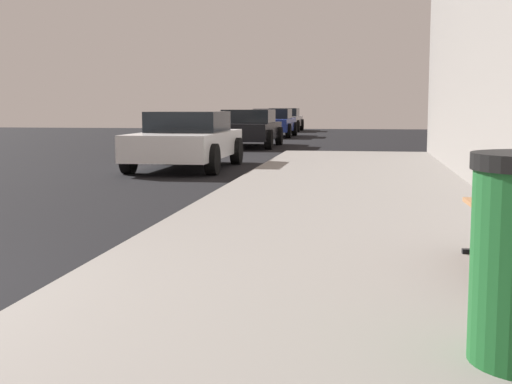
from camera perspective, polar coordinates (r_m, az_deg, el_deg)
The scene contains 5 objects.
sidewalk at distance 4.23m, azimuth 5.84°, elevation -11.35°, with size 4.00×32.00×0.15m, color gray.
car_white at distance 16.12m, azimuth -5.50°, elevation 4.16°, with size 1.99×4.31×1.27m.
car_black at distance 24.67m, azimuth -0.62°, elevation 5.12°, with size 2.03×4.40×1.27m.
car_blue at distance 32.82m, azimuth 1.31°, elevation 5.54°, with size 1.99×4.28×1.27m.
car_silver at distance 40.35m, azimuth 2.23°, elevation 5.78°, with size 1.98×4.10×1.27m.
Camera 1 is at (4.18, -4.02, 1.39)m, focal length 50.37 mm.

